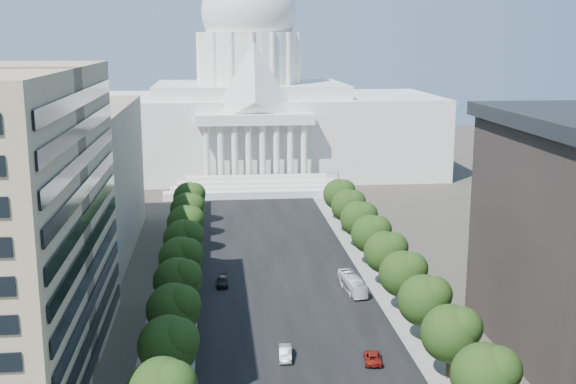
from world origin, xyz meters
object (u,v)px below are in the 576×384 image
object	(u,v)px
car_red	(373,357)
car_silver	(285,353)
car_dark_b	(222,282)
city_bus	(352,284)

from	to	relation	value
car_red	car_silver	bearing A→B (deg)	-3.38
car_red	car_dark_b	xyz separation A→B (m)	(-20.05, 33.23, 0.05)
car_dark_b	city_bus	distance (m)	23.20
car_silver	car_red	bearing A→B (deg)	-6.69
city_bus	car_dark_b	bearing A→B (deg)	160.21
car_silver	car_red	distance (m)	12.02
car_silver	car_dark_b	bearing A→B (deg)	109.48
car_red	city_bus	size ratio (longest dim) A/B	0.48
car_red	car_dark_b	bearing A→B (deg)	-51.08
car_silver	car_dark_b	xyz separation A→B (m)	(-8.26, 30.90, -0.07)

